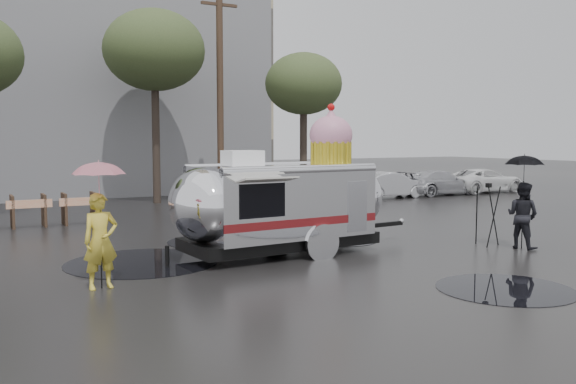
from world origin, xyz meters
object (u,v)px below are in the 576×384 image
person_right (523,216)px  tripod (488,208)px  person_left (101,241)px  airstream_trailer (284,200)px

person_right → tripod: (-0.42, 0.72, 0.14)m
person_left → tripod: 9.56m
person_left → tripod: person_left is taller
person_right → tripod: 0.85m
airstream_trailer → person_left: size_ratio=3.89×
airstream_trailer → tripod: 5.29m
tripod → person_right: bearing=-73.6°
person_left → tripod: (9.56, -0.17, 0.10)m
tripod → person_left: bearing=165.4°
person_right → tripod: person_right is taller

